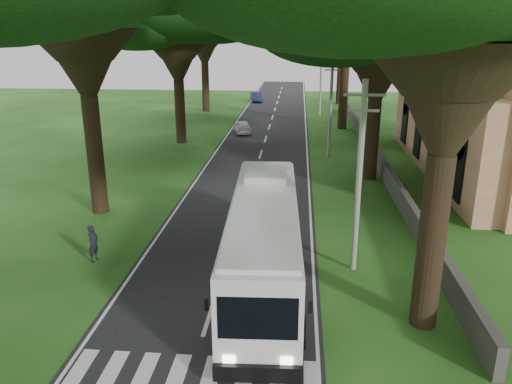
# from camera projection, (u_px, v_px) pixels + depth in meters

# --- Properties ---
(ground) EXTENTS (140.00, 140.00, 0.00)m
(ground) POSITION_uv_depth(u_px,v_px,m) (200.00, 347.00, 16.18)
(ground) COLOR #224E16
(ground) RESTS_ON ground
(road) EXTENTS (8.00, 120.00, 0.04)m
(road) POSITION_uv_depth(u_px,v_px,m) (260.00, 158.00, 39.84)
(road) COLOR black
(road) RESTS_ON ground
(property_wall) EXTENTS (0.35, 50.00, 1.20)m
(property_wall) POSITION_uv_depth(u_px,v_px,m) (376.00, 156.00, 37.99)
(property_wall) COLOR #383533
(property_wall) RESTS_ON ground
(pole_near) EXTENTS (1.60, 0.24, 8.00)m
(pole_near) POSITION_uv_depth(u_px,v_px,m) (359.00, 175.00, 20.11)
(pole_near) COLOR gray
(pole_near) RESTS_ON ground
(pole_mid) EXTENTS (1.60, 0.24, 8.00)m
(pole_mid) POSITION_uv_depth(u_px,v_px,m) (331.00, 104.00, 39.04)
(pole_mid) COLOR gray
(pole_mid) RESTS_ON ground
(pole_far) EXTENTS (1.60, 0.24, 8.00)m
(pole_far) POSITION_uv_depth(u_px,v_px,m) (321.00, 79.00, 57.98)
(pole_far) COLOR gray
(pole_far) RESTS_ON ground
(tree_l_midb) EXTENTS (13.96, 13.96, 14.24)m
(tree_l_midb) POSITION_uv_depth(u_px,v_px,m) (175.00, 12.00, 41.70)
(tree_l_midb) COLOR black
(tree_l_midb) RESTS_ON ground
(tree_l_far) EXTENTS (13.53, 13.53, 14.93)m
(tree_l_far) POSITION_uv_depth(u_px,v_px,m) (203.00, 10.00, 58.59)
(tree_l_far) COLOR black
(tree_l_far) RESTS_ON ground
(tree_r_mida) EXTENTS (14.14, 14.14, 13.79)m
(tree_r_mida) POSITION_uv_depth(u_px,v_px,m) (381.00, 14.00, 31.14)
(tree_r_mida) COLOR black
(tree_r_mida) RESTS_ON ground
(tree_r_far) EXTENTS (14.45, 14.45, 15.85)m
(tree_r_far) POSITION_uv_depth(u_px,v_px,m) (344.00, 6.00, 64.56)
(tree_r_far) COLOR black
(tree_r_far) RESTS_ON ground
(coach_bus) EXTENTS (3.27, 12.32, 3.60)m
(coach_bus) POSITION_uv_depth(u_px,v_px,m) (264.00, 240.00, 19.56)
(coach_bus) COLOR silver
(coach_bus) RESTS_ON ground
(distant_car_a) EXTENTS (2.33, 3.97, 1.27)m
(distant_car_a) POSITION_uv_depth(u_px,v_px,m) (242.00, 127.00, 48.87)
(distant_car_a) COLOR silver
(distant_car_a) RESTS_ON road
(distant_car_b) EXTENTS (2.13, 4.06, 1.27)m
(distant_car_b) POSITION_uv_depth(u_px,v_px,m) (256.00, 97.00, 70.16)
(distant_car_b) COLOR navy
(distant_car_b) RESTS_ON road
(pedestrian) EXTENTS (0.53, 0.68, 1.67)m
(pedestrian) POSITION_uv_depth(u_px,v_px,m) (93.00, 243.00, 21.92)
(pedestrian) COLOR black
(pedestrian) RESTS_ON ground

